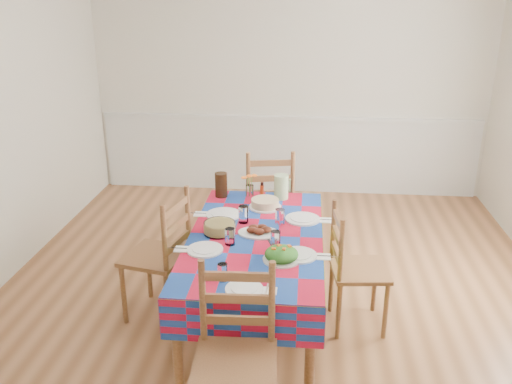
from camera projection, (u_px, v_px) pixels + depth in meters
The scene contains 22 objects.
room at pixel (276, 133), 3.82m from camera, with size 4.58×5.08×2.78m.
wainscot at pixel (288, 152), 6.44m from camera, with size 4.41×0.06×0.92m.
dining_table at pixel (256, 245), 3.83m from camera, with size 0.94×1.75×0.68m.
setting_near_head at pixel (237, 283), 3.14m from camera, with size 0.36×0.24×0.11m.
setting_left_near at pixel (213, 245), 3.61m from camera, with size 0.44×0.26×0.12m.
setting_left_far at pixel (230, 214), 4.09m from camera, with size 0.49×0.29×0.13m.
setting_right_near at pixel (291, 249), 3.54m from camera, with size 0.46×0.27×0.12m.
setting_right_far at pixel (295, 218), 4.02m from camera, with size 0.49×0.28×0.13m.
meat_platter at pixel (259, 231), 3.82m from camera, with size 0.30×0.21×0.06m.
salad_platter at pixel (281, 255), 3.44m from camera, with size 0.24×0.24×0.10m.
pasta_bowl at pixel (220, 228), 3.83m from camera, with size 0.23×0.23×0.08m.
cake at pixel (265, 204), 4.27m from camera, with size 0.26×0.26×0.07m.
serving_utensils at pixel (273, 242), 3.70m from camera, with size 0.11×0.25×0.01m.
flower_vase at pixel (250, 188), 4.46m from camera, with size 0.13×0.11×0.21m.
hot_sauce at pixel (262, 190), 4.47m from camera, with size 0.03×0.03×0.13m, color red.
green_pitcher at pixel (281, 187), 4.44m from camera, with size 0.12×0.12×0.20m, color #B3D999.
tea_pitcher at pixel (221, 185), 4.48m from camera, with size 0.10×0.10×0.20m, color black.
name_card at pixel (244, 299), 3.01m from camera, with size 0.07×0.02×0.02m, color white.
chair_near at pixel (236, 357), 2.85m from camera, with size 0.45×0.43×0.98m.
chair_far at pixel (268, 202), 4.89m from camera, with size 0.52×0.50×1.01m.
chair_left at pixel (161, 257), 3.93m from camera, with size 0.50×0.52×0.98m.
chair_right at pixel (354, 269), 3.82m from camera, with size 0.43×0.44×0.91m.
Camera 1 is at (0.22, -3.72, 2.31)m, focal length 38.00 mm.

